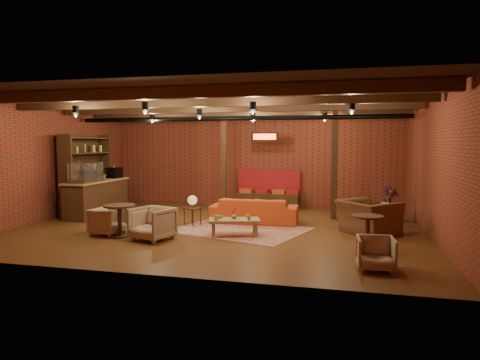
% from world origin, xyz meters
% --- Properties ---
extents(floor, '(10.00, 10.00, 0.00)m').
position_xyz_m(floor, '(0.00, 0.00, 0.00)').
color(floor, '#442B11').
rests_on(floor, ground).
extents(ceiling, '(10.00, 8.00, 0.02)m').
position_xyz_m(ceiling, '(0.00, 0.00, 3.20)').
color(ceiling, black).
rests_on(ceiling, wall_back).
extents(wall_back, '(10.00, 0.02, 3.20)m').
position_xyz_m(wall_back, '(0.00, 4.00, 1.60)').
color(wall_back, brown).
rests_on(wall_back, ground).
extents(wall_front, '(10.00, 0.02, 3.20)m').
position_xyz_m(wall_front, '(0.00, -4.00, 1.60)').
color(wall_front, brown).
rests_on(wall_front, ground).
extents(wall_left, '(0.02, 8.00, 3.20)m').
position_xyz_m(wall_left, '(-5.00, 0.00, 1.60)').
color(wall_left, brown).
rests_on(wall_left, ground).
extents(wall_right, '(0.02, 8.00, 3.20)m').
position_xyz_m(wall_right, '(5.00, 0.00, 1.60)').
color(wall_right, brown).
rests_on(wall_right, ground).
extents(ceiling_beams, '(9.80, 6.40, 0.22)m').
position_xyz_m(ceiling_beams, '(0.00, 0.00, 3.08)').
color(ceiling_beams, black).
rests_on(ceiling_beams, ceiling).
extents(ceiling_pipe, '(9.60, 0.12, 0.12)m').
position_xyz_m(ceiling_pipe, '(0.00, 1.60, 2.85)').
color(ceiling_pipe, black).
rests_on(ceiling_pipe, ceiling).
extents(post_left, '(0.16, 0.16, 3.20)m').
position_xyz_m(post_left, '(-0.60, 2.60, 1.60)').
color(post_left, black).
rests_on(post_left, ground).
extents(post_right, '(0.16, 0.16, 3.20)m').
position_xyz_m(post_right, '(2.80, 2.00, 1.60)').
color(post_right, black).
rests_on(post_right, ground).
extents(service_counter, '(0.80, 2.50, 1.60)m').
position_xyz_m(service_counter, '(-4.10, 1.00, 0.80)').
color(service_counter, black).
rests_on(service_counter, ground).
extents(plant_counter, '(0.35, 0.39, 0.30)m').
position_xyz_m(plant_counter, '(-4.00, 1.20, 1.22)').
color(plant_counter, '#337F33').
rests_on(plant_counter, service_counter).
extents(shelving_hutch, '(0.52, 2.00, 2.40)m').
position_xyz_m(shelving_hutch, '(-4.50, 1.10, 1.20)').
color(shelving_hutch, black).
rests_on(shelving_hutch, ground).
extents(banquette, '(2.10, 0.70, 1.00)m').
position_xyz_m(banquette, '(0.60, 3.55, 0.50)').
color(banquette, maroon).
rests_on(banquette, ground).
extents(service_sign, '(0.86, 0.06, 0.30)m').
position_xyz_m(service_sign, '(0.60, 3.10, 2.35)').
color(service_sign, red).
rests_on(service_sign, ceiling).
extents(ceiling_spotlights, '(6.40, 4.40, 0.28)m').
position_xyz_m(ceiling_spotlights, '(0.00, 0.00, 2.86)').
color(ceiling_spotlights, black).
rests_on(ceiling_spotlights, ceiling).
extents(rug, '(3.64, 3.18, 0.01)m').
position_xyz_m(rug, '(0.59, -0.12, 0.01)').
color(rug, maroon).
rests_on(rug, floor).
extents(sofa, '(2.35, 0.99, 0.68)m').
position_xyz_m(sofa, '(0.74, 0.89, 0.34)').
color(sofa, '#BD411A').
rests_on(sofa, floor).
extents(coffee_table, '(1.28, 0.89, 0.65)m').
position_xyz_m(coffee_table, '(0.61, -0.83, 0.36)').
color(coffee_table, '#9D7B49').
rests_on(coffee_table, floor).
extents(side_table_lamp, '(0.49, 0.49, 0.79)m').
position_xyz_m(side_table_lamp, '(-0.78, 0.18, 0.60)').
color(side_table_lamp, black).
rests_on(side_table_lamp, floor).
extents(round_table_left, '(0.71, 0.71, 0.74)m').
position_xyz_m(round_table_left, '(-1.90, -1.56, 0.50)').
color(round_table_left, black).
rests_on(round_table_left, floor).
extents(armchair_a, '(0.72, 0.76, 0.70)m').
position_xyz_m(armchair_a, '(-2.30, -1.40, 0.35)').
color(armchair_a, '#C3B197').
rests_on(armchair_a, floor).
extents(armchair_b, '(0.98, 0.94, 0.81)m').
position_xyz_m(armchair_b, '(-1.04, -1.66, 0.41)').
color(armchair_b, '#C3B197').
rests_on(armchair_b, floor).
extents(armchair_right, '(1.41, 1.44, 1.07)m').
position_xyz_m(armchair_right, '(3.65, 0.14, 0.54)').
color(armchair_right, brown).
rests_on(armchair_right, floor).
extents(side_table_book, '(0.61, 0.61, 0.60)m').
position_xyz_m(side_table_book, '(4.03, 1.38, 0.53)').
color(side_table_book, black).
rests_on(side_table_book, floor).
extents(round_table_right, '(0.62, 0.62, 0.73)m').
position_xyz_m(round_table_right, '(3.55, -1.57, 0.49)').
color(round_table_right, black).
rests_on(round_table_right, floor).
extents(armchair_far, '(0.64, 0.61, 0.63)m').
position_xyz_m(armchair_far, '(3.63, -2.83, 0.32)').
color(armchair_far, '#C3B197').
rests_on(armchair_far, floor).
extents(plant_tall, '(2.03, 2.03, 2.81)m').
position_xyz_m(plant_tall, '(4.30, 2.10, 1.40)').
color(plant_tall, '#4C7F4C').
rests_on(plant_tall, floor).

